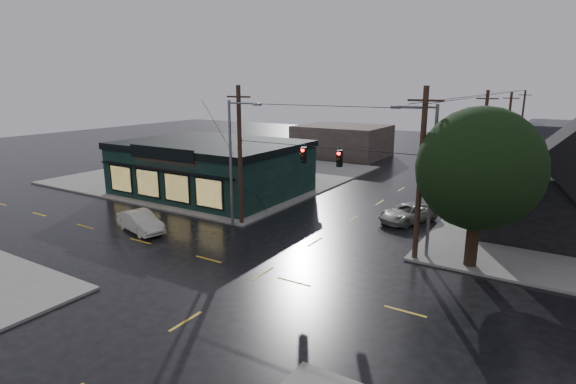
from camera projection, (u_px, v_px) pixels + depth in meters
The scene contains 15 objects.
ground_plane at pixel (263, 274), 24.84m from camera, with size 160.00×160.00×0.00m, color black.
sidewalk_nw at pixel (220, 174), 51.59m from camera, with size 28.00×28.00×0.15m, color slate.
pizza_shop at pixel (211, 167), 42.61m from camera, with size 16.30×12.34×4.90m.
corner_tree at pixel (479, 169), 24.38m from camera, with size 6.78×6.78×8.99m.
utility_pole_nw at pixel (242, 224), 33.54m from camera, with size 2.00×0.32×10.15m, color black, non-canonical shape.
utility_pole_ne at pixel (414, 259), 26.87m from camera, with size 2.00×0.32×10.15m, color black, non-canonical shape.
utility_pole_far_a at pixel (478, 189), 44.62m from camera, with size 2.00×0.32×9.65m, color black, non-canonical shape.
utility_pole_far_b at pixel (504, 161), 61.13m from camera, with size 2.00×0.32×9.15m, color black, non-canonical shape.
utility_pole_far_c at pixel (519, 144), 77.64m from camera, with size 2.00×0.32×9.15m, color black, non-canonical shape.
span_signal_assembly at pixel (321, 156), 28.81m from camera, with size 13.00×0.48×1.23m.
streetlight_nw at pixel (233, 226), 33.12m from camera, with size 5.40×0.30×9.15m, color slate, non-canonical shape.
streetlight_ne at pixel (426, 257), 27.20m from camera, with size 5.40×0.30×9.15m, color slate, non-canonical shape.
bg_building_west at pixel (342, 141), 64.52m from camera, with size 12.00×10.00×4.40m, color #3B2E2B.
sedan_cream at pixel (140, 222), 31.73m from camera, with size 1.56×4.49×1.48m, color beige.
suv_silver at pixel (408, 213), 34.05m from camera, with size 2.28×4.95×1.38m, color #9A9A8E.
Camera 1 is at (13.34, -18.87, 10.27)m, focal length 28.00 mm.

